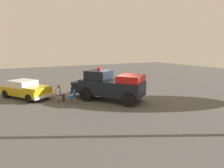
# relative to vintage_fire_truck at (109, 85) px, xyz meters

# --- Properties ---
(ground_plane) EXTENTS (60.00, 60.00, 0.00)m
(ground_plane) POSITION_rel_vintage_fire_truck_xyz_m (0.80, 0.36, -1.20)
(ground_plane) COLOR #514F4C
(vintage_fire_truck) EXTENTS (5.36, 6.03, 2.59)m
(vintage_fire_truck) POSITION_rel_vintage_fire_truck_xyz_m (0.00, 0.00, 0.00)
(vintage_fire_truck) COLOR black
(vintage_fire_truck) RESTS_ON ground
(classic_hot_rod) EXTENTS (3.96, 4.65, 1.46)m
(classic_hot_rod) POSITION_rel_vintage_fire_truck_xyz_m (-5.82, 3.68, -0.45)
(classic_hot_rod) COLOR black
(classic_hot_rod) RESTS_ON ground
(lawn_chair_near_truck) EXTENTS (0.69, 0.68, 1.02)m
(lawn_chair_near_truck) POSITION_rel_vintage_fire_truck_xyz_m (-3.68, 1.45, -0.61)
(lawn_chair_near_truck) COLOR #B7BABF
(lawn_chair_near_truck) RESTS_ON ground
(lawn_chair_by_car) EXTENTS (0.68, 0.67, 1.02)m
(lawn_chair_by_car) POSITION_rel_vintage_fire_truck_xyz_m (-2.76, 0.59, -0.61)
(lawn_chair_by_car) COLOR #B7BABF
(lawn_chair_by_car) RESTS_ON ground
(spectator_seated) EXTENTS (0.65, 0.61, 1.29)m
(spectator_seated) POSITION_rel_vintage_fire_truck_xyz_m (-3.57, 1.37, -0.50)
(spectator_seated) COLOR #383842
(spectator_seated) RESTS_ON ground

